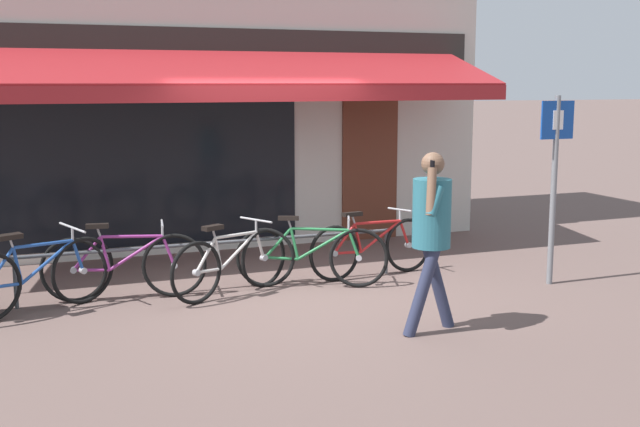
# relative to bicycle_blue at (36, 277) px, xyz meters

# --- Properties ---
(ground_plane) EXTENTS (160.00, 160.00, 0.00)m
(ground_plane) POSITION_rel_bicycle_blue_xyz_m (2.84, -0.17, -0.40)
(ground_plane) COLOR brown
(shop_front) EXTENTS (8.98, 4.53, 6.26)m
(shop_front) POSITION_rel_bicycle_blue_xyz_m (2.20, 3.93, 2.72)
(shop_front) COLOR beige
(shop_front) RESTS_ON ground_plane
(bike_rack_rail) EXTENTS (4.44, 0.04, 0.57)m
(bike_rack_rail) POSITION_rel_bicycle_blue_xyz_m (1.97, 0.30, 0.09)
(bike_rack_rail) COLOR #47494F
(bike_rack_rail) RESTS_ON ground_plane
(bicycle_blue) EXTENTS (1.68, 0.83, 0.89)m
(bicycle_blue) POSITION_rel_bicycle_blue_xyz_m (0.00, 0.00, 0.00)
(bicycle_blue) COLOR black
(bicycle_blue) RESTS_ON ground_plane
(bicycle_purple) EXTENTS (1.78, 0.52, 0.86)m
(bicycle_purple) POSITION_rel_bicycle_blue_xyz_m (0.92, 0.25, -0.01)
(bicycle_purple) COLOR black
(bicycle_purple) RESTS_ON ground_plane
(bicycle_silver) EXTENTS (1.54, 0.80, 0.83)m
(bicycle_silver) POSITION_rel_bicycle_blue_xyz_m (2.06, -0.01, -0.02)
(bicycle_silver) COLOR black
(bicycle_silver) RESTS_ON ground_plane
(bicycle_green) EXTENTS (1.69, 0.79, 0.85)m
(bicycle_green) POSITION_rel_bicycle_blue_xyz_m (3.04, 0.02, -0.02)
(bicycle_green) COLOR black
(bicycle_green) RESTS_ON ground_plane
(bicycle_red) EXTENTS (1.75, 0.52, 0.83)m
(bicycle_red) POSITION_rel_bicycle_blue_xyz_m (3.91, 0.23, -0.03)
(bicycle_red) COLOR black
(bicycle_red) RESTS_ON ground_plane
(pedestrian_adult) EXTENTS (0.63, 0.55, 1.74)m
(pedestrian_adult) POSITION_rel_bicycle_blue_xyz_m (3.49, -1.98, 0.67)
(pedestrian_adult) COLOR #282D47
(pedestrian_adult) RESTS_ON ground_plane
(parking_sign) EXTENTS (0.44, 0.07, 2.22)m
(parking_sign) POSITION_rel_bicycle_blue_xyz_m (5.72, -0.88, 0.97)
(parking_sign) COLOR slate
(parking_sign) RESTS_ON ground_plane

